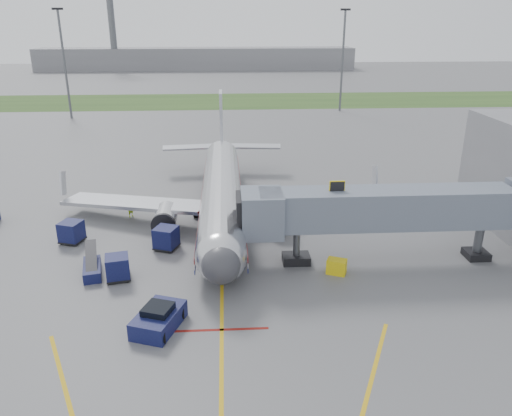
{
  "coord_description": "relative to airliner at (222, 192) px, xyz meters",
  "views": [
    {
      "loc": [
        0.53,
        -30.98,
        18.57
      ],
      "look_at": [
        3.0,
        9.25,
        3.2
      ],
      "focal_mm": 35.0,
      "sensor_mm": 36.0,
      "label": 1
    }
  ],
  "objects": [
    {
      "name": "pushback_tug",
      "position": [
        -4.0,
        -18.75,
        -1.98
      ],
      "size": [
        3.48,
        4.36,
        1.58
      ],
      "color": "#0E0D3C",
      "rests_on": "ground"
    },
    {
      "name": "light_mast_left",
      "position": [
        -30.0,
        54.75,
        8.13
      ],
      "size": [
        2.0,
        0.44,
        20.4
      ],
      "color": "#595B60",
      "rests_on": "ground"
    },
    {
      "name": "jet_bridge",
      "position": [
        12.86,
        -10.25,
        1.82
      ],
      "size": [
        25.3,
        4.0,
        6.9
      ],
      "color": "slate",
      "rests_on": "ground"
    },
    {
      "name": "baggage_cart_b",
      "position": [
        -13.22,
        -5.12,
        -1.66
      ],
      "size": [
        2.27,
        2.27,
        1.93
      ],
      "color": "#0E0D3C",
      "rests_on": "ground"
    },
    {
      "name": "grass_strip",
      "position": [
        -0.0,
        74.75,
        -2.64
      ],
      "size": [
        300.0,
        25.0,
        0.01
      ],
      "primitive_type": "cube",
      "color": "#2D4C1E",
      "rests_on": "ground"
    },
    {
      "name": "baggage_cart_c",
      "position": [
        -7.85,
        -12.14,
        -1.68
      ],
      "size": [
        2.09,
        2.09,
        1.9
      ],
      "color": "#0E0D3C",
      "rests_on": "ground"
    },
    {
      "name": "ground_power_cart",
      "position": [
        8.87,
        -12.25,
        -2.07
      ],
      "size": [
        1.73,
        1.48,
        1.17
      ],
      "color": "yellow",
      "rests_on": "ground"
    },
    {
      "name": "belt_loader",
      "position": [
        -10.01,
        -11.21,
        -2.16
      ],
      "size": [
        2.02,
        4.14,
        1.95
      ],
      "color": "#0E0D3C",
      "rests_on": "ground"
    },
    {
      "name": "control_tower",
      "position": [
        -40.0,
        149.75,
        14.68
      ],
      "size": [
        4.0,
        4.0,
        30.0
      ],
      "color": "#595B60",
      "rests_on": "ground"
    },
    {
      "name": "baggage_cart_a",
      "position": [
        -4.76,
        -6.98,
        -1.65
      ],
      "size": [
        2.35,
        2.35,
        1.96
      ],
      "color": "#0E0D3C",
      "rests_on": "ground"
    },
    {
      "name": "apron_markings",
      "position": [
        -0.0,
        -22.65,
        -2.64
      ],
      "size": [
        21.52,
        50.0,
        0.01
      ],
      "color": "gold",
      "rests_on": "ground"
    },
    {
      "name": "airliner",
      "position": [
        0.0,
        0.0,
        0.0
      ],
      "size": [
        32.1,
        35.67,
        10.25
      ],
      "color": "silver",
      "rests_on": "ground"
    },
    {
      "name": "ramp_worker",
      "position": [
        -9.09,
        0.73,
        -1.7
      ],
      "size": [
        0.78,
        0.82,
        1.89
      ],
      "primitive_type": "imported",
      "rotation": [
        0.0,
        0.0,
        0.92
      ],
      "color": "#B8E91B",
      "rests_on": "ground"
    },
    {
      "name": "distant_terminal",
      "position": [
        -10.0,
        154.75,
        1.35
      ],
      "size": [
        120.0,
        14.0,
        8.0
      ],
      "primitive_type": "cube",
      "color": "slate",
      "rests_on": "ground"
    },
    {
      "name": "ground",
      "position": [
        -0.0,
        -15.25,
        -2.65
      ],
      "size": [
        400.0,
        400.0,
        0.0
      ],
      "primitive_type": "plane",
      "color": "#565659",
      "rests_on": "ground"
    },
    {
      "name": "light_mast_right",
      "position": [
        25.0,
        59.75,
        8.13
      ],
      "size": [
        2.0,
        0.44,
        20.4
      ],
      "color": "#595B60",
      "rests_on": "ground"
    }
  ]
}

